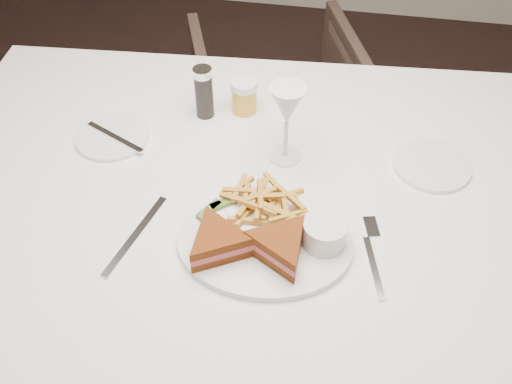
{
  "coord_description": "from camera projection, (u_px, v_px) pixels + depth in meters",
  "views": [
    {
      "loc": [
        0.43,
        -0.42,
        1.56
      ],
      "look_at": [
        0.31,
        0.3,
        0.8
      ],
      "focal_mm": 40.0,
      "sensor_mm": 36.0,
      "label": 1
    }
  ],
  "objects": [
    {
      "name": "chair_far",
      "position": [
        277.0,
        98.0,
        2.09
      ],
      "size": [
        0.72,
        0.7,
        0.59
      ],
      "primitive_type": "imported",
      "rotation": [
        0.0,
        0.0,
        3.5
      ],
      "color": "#47362B",
      "rests_on": "ground"
    },
    {
      "name": "table_setting",
      "position": [
        265.0,
        195.0,
        1.07
      ],
      "size": [
        0.84,
        0.59,
        0.18
      ],
      "color": "white",
      "rests_on": "table"
    },
    {
      "name": "table",
      "position": [
        260.0,
        297.0,
        1.4
      ],
      "size": [
        1.46,
        1.03,
        0.75
      ],
      "primitive_type": "cube",
      "rotation": [
        0.0,
        0.0,
        0.07
      ],
      "color": "white",
      "rests_on": "ground"
    }
  ]
}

